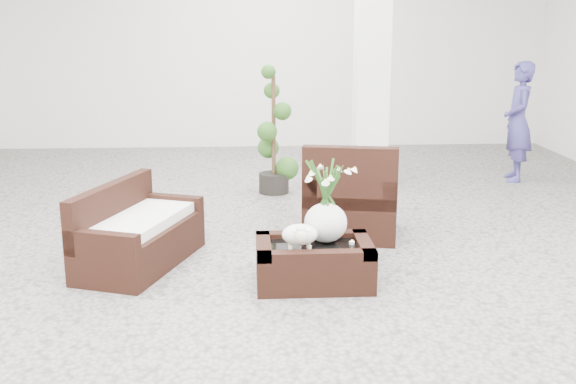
{
  "coord_description": "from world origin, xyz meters",
  "views": [
    {
      "loc": [
        -0.33,
        -5.69,
        2.02
      ],
      "look_at": [
        0.0,
        -0.1,
        0.62
      ],
      "focal_mm": 42.9,
      "sensor_mm": 36.0,
      "label": 1
    }
  ],
  "objects": [
    {
      "name": "ground",
      "position": [
        0.0,
        0.0,
        0.0
      ],
      "size": [
        11.0,
        11.0,
        0.0
      ],
      "primitive_type": "plane",
      "color": "gray",
      "rests_on": "ground"
    },
    {
      "name": "topiary",
      "position": [
        -0.03,
        2.35,
        0.75
      ],
      "size": [
        0.4,
        0.4,
        1.5
      ],
      "primitive_type": null,
      "color": "#254917",
      "rests_on": "ground"
    },
    {
      "name": "tealight",
      "position": [
        0.47,
        -0.59,
        0.33
      ],
      "size": [
        0.04,
        0.04,
        0.03
      ],
      "primitive_type": "cylinder",
      "color": "white",
      "rests_on": "coffee_table"
    },
    {
      "name": "armchair",
      "position": [
        0.65,
        0.67,
        0.46
      ],
      "size": [
        1.01,
        0.98,
        0.92
      ],
      "primitive_type": "cube",
      "rotation": [
        0.0,
        0.0,
        2.95
      ],
      "color": "black",
      "rests_on": "ground"
    },
    {
      "name": "planter_narcissus",
      "position": [
        0.27,
        -0.51,
        0.71
      ],
      "size": [
        0.44,
        0.44,
        0.8
      ],
      "primitive_type": null,
      "color": "white",
      "rests_on": "coffee_table"
    },
    {
      "name": "sheep_figurine",
      "position": [
        0.05,
        -0.71,
        0.42
      ],
      "size": [
        0.28,
        0.23,
        0.21
      ],
      "primitive_type": "ellipsoid",
      "color": "white",
      "rests_on": "coffee_table"
    },
    {
      "name": "column",
      "position": [
        1.2,
        2.8,
        1.75
      ],
      "size": [
        0.4,
        0.4,
        3.5
      ],
      "primitive_type": "cube",
      "color": "white",
      "rests_on": "ground"
    },
    {
      "name": "shopper",
      "position": [
        3.11,
        2.84,
        0.76
      ],
      "size": [
        0.45,
        0.61,
        1.53
      ],
      "primitive_type": "imported",
      "rotation": [
        0.0,
        0.0,
        -1.73
      ],
      "color": "navy",
      "rests_on": "ground"
    },
    {
      "name": "loveseat",
      "position": [
        -1.25,
        -0.09,
        0.34
      ],
      "size": [
        1.02,
        1.42,
        0.69
      ],
      "primitive_type": "cube",
      "rotation": [
        0.0,
        0.0,
        1.22
      ],
      "color": "black",
      "rests_on": "ground"
    },
    {
      "name": "coffee_table",
      "position": [
        0.17,
        -0.61,
        0.16
      ],
      "size": [
        0.9,
        0.6,
        0.31
      ],
      "primitive_type": "cube",
      "color": "black",
      "rests_on": "ground"
    }
  ]
}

